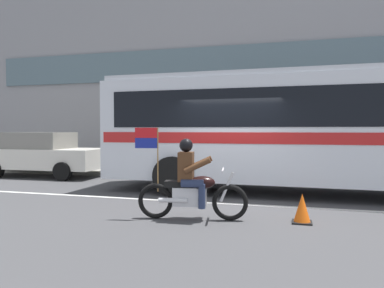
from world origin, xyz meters
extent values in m
plane|color=#3D3D3F|center=(0.00, 0.00, 0.00)|extent=(60.00, 60.00, 0.00)
cube|color=gray|center=(0.00, 5.10, 0.07)|extent=(28.00, 3.80, 0.15)
cube|color=silver|center=(0.00, -0.60, 0.00)|extent=(26.60, 0.14, 0.01)
cube|color=gray|center=(0.00, 7.40, 6.73)|extent=(28.00, 0.80, 13.45)
cube|color=#4C606B|center=(0.00, 6.96, 4.71)|extent=(25.76, 0.10, 1.40)
cube|color=silver|center=(1.92, 1.20, 1.73)|extent=(11.06, 2.84, 2.70)
cube|color=black|center=(1.92, 1.20, 2.28)|extent=(10.18, 2.86, 0.96)
cube|color=red|center=(1.92, 1.20, 1.53)|extent=(10.84, 2.87, 0.28)
cube|color=#ADB1BA|center=(1.92, 1.20, 3.14)|extent=(10.84, 2.71, 0.16)
cylinder|color=black|center=(-1.49, 0.02, 0.52)|extent=(1.04, 0.30, 1.04)
torus|color=black|center=(0.39, -2.16, 0.34)|extent=(0.70, 0.19, 0.69)
torus|color=black|center=(-1.05, -2.38, 0.34)|extent=(0.70, 0.19, 0.69)
cube|color=silver|center=(-0.38, -2.28, 0.44)|extent=(0.67, 0.37, 0.36)
ellipsoid|color=black|center=(-0.13, -2.24, 0.72)|extent=(0.52, 0.35, 0.24)
cube|color=black|center=(-0.58, -2.31, 0.69)|extent=(0.59, 0.34, 0.12)
cylinder|color=silver|center=(0.33, -2.17, 0.65)|extent=(0.28, 0.10, 0.58)
cylinder|color=silver|center=(0.25, -2.19, 0.96)|extent=(0.13, 0.64, 0.04)
cylinder|color=silver|center=(-0.65, -2.48, 0.39)|extent=(0.56, 0.17, 0.09)
cube|color=#4C2D19|center=(-0.45, -2.29, 1.02)|extent=(0.33, 0.40, 0.56)
sphere|color=black|center=(-0.45, -2.29, 1.44)|extent=(0.26, 0.26, 0.26)
cylinder|color=#232D4C|center=(-0.34, -2.09, 0.72)|extent=(0.44, 0.21, 0.15)
cylinder|color=#232D4C|center=(-0.16, -2.06, 0.48)|extent=(0.13, 0.13, 0.46)
cylinder|color=#232D4C|center=(-0.28, -2.45, 0.72)|extent=(0.44, 0.21, 0.15)
cylinder|color=#232D4C|center=(-0.10, -2.42, 0.48)|extent=(0.13, 0.13, 0.46)
cylinder|color=#4C2D19|center=(-0.24, -2.06, 1.06)|extent=(0.53, 0.19, 0.32)
cylinder|color=#4C2D19|center=(-0.18, -2.45, 1.06)|extent=(0.53, 0.19, 0.32)
cylinder|color=olive|center=(-1.00, -2.37, 1.15)|extent=(0.02, 0.02, 1.25)
cube|color=red|center=(-1.22, -2.41, 1.68)|extent=(0.44, 0.09, 0.20)
cube|color=navy|center=(-1.22, -2.41, 1.47)|extent=(0.44, 0.09, 0.20)
cube|color=silver|center=(-7.38, 2.60, 0.68)|extent=(4.51, 1.90, 0.72)
cube|color=slate|center=(-7.60, 2.60, 1.34)|extent=(2.36, 1.64, 0.60)
cylinder|color=black|center=(-5.99, 1.75, 0.32)|extent=(0.64, 0.22, 0.64)
cylinder|color=red|center=(1.24, 4.09, 0.44)|extent=(0.22, 0.22, 0.58)
sphere|color=red|center=(1.24, 4.09, 0.80)|extent=(0.20, 0.20, 0.20)
cylinder|color=red|center=(1.24, 3.95, 0.47)|extent=(0.09, 0.10, 0.09)
cone|color=#EA590F|center=(1.71, -1.99, 0.28)|extent=(0.32, 0.32, 0.55)
cube|color=black|center=(1.71, -1.99, 0.01)|extent=(0.36, 0.36, 0.03)
camera|label=1|loc=(1.53, -9.07, 1.73)|focal=34.40mm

